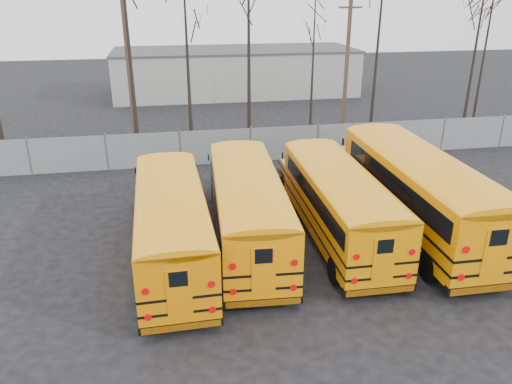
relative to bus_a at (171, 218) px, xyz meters
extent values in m
plane|color=black|center=(4.74, -1.41, -1.71)|extent=(120.00, 120.00, 0.00)
cube|color=gray|center=(4.74, 10.59, -0.71)|extent=(40.00, 0.04, 2.00)
cube|color=#A2A29D|center=(6.74, 30.59, 0.29)|extent=(22.00, 8.00, 4.00)
cylinder|color=black|center=(-1.00, -3.33, -1.24)|extent=(0.28, 0.95, 0.94)
cylinder|color=black|center=(1.13, -3.29, -1.24)|extent=(0.28, 0.95, 0.94)
cylinder|color=black|center=(-1.16, 4.59, -1.24)|extent=(0.28, 0.95, 0.94)
cylinder|color=black|center=(0.98, 4.63, -1.24)|extent=(0.28, 0.95, 0.94)
cube|color=orange|center=(0.00, -0.25, -0.13)|extent=(2.53, 8.82, 2.22)
cube|color=orange|center=(-0.10, 4.94, -0.77)|extent=(2.15, 1.65, 0.94)
cube|color=black|center=(0.01, -0.44, 0.36)|extent=(2.55, 7.88, 0.66)
cube|color=black|center=(-0.01, 0.56, -0.82)|extent=(2.59, 10.44, 0.08)
cube|color=black|center=(-0.01, 0.56, -0.34)|extent=(2.59, 10.44, 0.08)
cube|color=black|center=(0.09, -4.54, -1.29)|extent=(2.42, 0.25, 0.26)
cube|color=black|center=(-0.11, 5.70, -1.29)|extent=(2.27, 0.23, 0.25)
cube|color=orange|center=(0.09, -4.64, -0.16)|extent=(0.71, 0.05, 1.46)
cylinder|color=#B20505|center=(-0.81, -4.67, -0.82)|extent=(0.21, 0.04, 0.21)
cylinder|color=#B20505|center=(0.99, -4.64, -0.82)|extent=(0.21, 0.04, 0.21)
cylinder|color=#B20505|center=(-0.81, -4.67, 0.03)|extent=(0.21, 0.04, 0.21)
cylinder|color=#B20505|center=(0.99, -4.64, 0.03)|extent=(0.21, 0.04, 0.21)
cylinder|color=black|center=(1.60, -2.49, -1.23)|extent=(0.33, 0.98, 0.97)
cylinder|color=black|center=(3.79, -2.63, -1.23)|extent=(0.33, 0.98, 0.97)
cylinder|color=black|center=(2.10, 5.63, -1.23)|extent=(0.33, 0.98, 0.97)
cylinder|color=black|center=(4.29, 5.50, -1.23)|extent=(0.33, 0.98, 0.97)
cube|color=orange|center=(2.89, 0.58, -0.09)|extent=(2.97, 9.15, 2.28)
cube|color=orange|center=(3.22, 5.90, -0.74)|extent=(2.28, 1.78, 0.97)
cube|color=black|center=(2.88, 0.39, 0.42)|extent=(2.95, 8.18, 0.68)
cube|color=black|center=(2.94, 1.40, -0.79)|extent=(3.11, 10.81, 0.09)
cube|color=black|center=(2.94, 1.40, -0.31)|extent=(3.11, 10.81, 0.09)
cube|color=black|center=(2.62, -3.82, -1.28)|extent=(2.49, 0.37, 0.27)
cube|color=black|center=(3.27, 6.68, -1.28)|extent=(2.33, 0.34, 0.25)
cube|color=orange|center=(2.61, -3.93, -0.11)|extent=(0.73, 0.08, 1.50)
cylinder|color=#B20505|center=(1.69, -3.88, -0.79)|extent=(0.22, 0.05, 0.21)
cylinder|color=#B20505|center=(3.53, -3.99, -0.79)|extent=(0.22, 0.05, 0.21)
cylinder|color=#B20505|center=(1.69, -3.88, 0.08)|extent=(0.22, 0.05, 0.21)
cylinder|color=#B20505|center=(3.53, -3.99, 0.08)|extent=(0.22, 0.05, 0.21)
cylinder|color=black|center=(5.35, -2.59, -1.24)|extent=(0.28, 0.96, 0.95)
cylinder|color=black|center=(7.50, -2.63, -1.24)|extent=(0.28, 0.96, 0.95)
cylinder|color=black|center=(5.50, 5.40, -1.24)|extent=(0.28, 0.96, 0.95)
cylinder|color=black|center=(7.65, 5.36, -1.24)|extent=(0.28, 0.96, 0.95)
cube|color=orange|center=(6.48, 0.48, -0.12)|extent=(2.54, 8.89, 2.24)
cube|color=orange|center=(6.58, 5.71, -0.76)|extent=(2.17, 1.66, 0.95)
cube|color=black|center=(6.48, 0.29, 0.38)|extent=(2.56, 7.94, 0.67)
cube|color=black|center=(6.50, 1.29, -0.81)|extent=(2.60, 10.53, 0.09)
cube|color=black|center=(6.50, 1.29, -0.33)|extent=(2.60, 10.53, 0.09)
cube|color=black|center=(6.41, -3.85, -1.29)|extent=(2.44, 0.25, 0.27)
cube|color=black|center=(6.60, 6.47, -1.29)|extent=(2.29, 0.23, 0.25)
cube|color=orange|center=(6.40, -3.95, -0.14)|extent=(0.71, 0.05, 1.48)
cylinder|color=#B20505|center=(5.50, -3.95, -0.81)|extent=(0.21, 0.04, 0.21)
cylinder|color=#B20505|center=(7.31, -3.98, -0.81)|extent=(0.21, 0.04, 0.21)
cylinder|color=#B20505|center=(5.50, -3.95, 0.05)|extent=(0.21, 0.04, 0.21)
cylinder|color=#B20505|center=(7.31, -3.98, 0.05)|extent=(0.21, 0.04, 0.21)
cylinder|color=black|center=(8.58, -3.00, -1.17)|extent=(0.32, 1.09, 1.09)
cylinder|color=black|center=(11.03, -3.03, -1.17)|extent=(0.32, 1.09, 1.09)
cylinder|color=black|center=(8.69, 6.11, -1.17)|extent=(0.32, 1.09, 1.09)
cylinder|color=black|center=(11.14, 6.08, -1.17)|extent=(0.32, 1.09, 1.09)
cube|color=orange|center=(9.85, 0.51, 0.10)|extent=(2.84, 10.13, 2.55)
cube|color=orange|center=(9.92, 6.48, -0.63)|extent=(2.47, 1.88, 1.09)
cube|color=black|center=(9.84, 0.29, 0.67)|extent=(2.87, 9.04, 0.76)
cube|color=black|center=(9.86, 1.43, -0.68)|extent=(2.90, 12.00, 0.10)
cube|color=black|center=(9.86, 1.43, -0.14)|extent=(2.90, 12.00, 0.10)
cube|color=black|center=(9.78, -4.43, -1.22)|extent=(2.78, 0.27, 0.30)
cube|color=black|center=(9.93, 7.35, -1.22)|extent=(2.61, 0.25, 0.28)
cube|color=orange|center=(9.78, -4.55, 0.08)|extent=(0.81, 0.05, 1.68)
cylinder|color=#B20505|center=(8.75, -4.55, -0.68)|extent=(0.24, 0.05, 0.24)
cylinder|color=#B20505|center=(8.75, -4.55, 0.29)|extent=(0.24, 0.05, 0.24)
cylinder|color=#483529|center=(-1.97, 15.67, 3.32)|extent=(0.31, 0.31, 10.07)
cylinder|color=brown|center=(12.18, 15.89, 2.67)|extent=(0.27, 0.27, 8.76)
cube|color=brown|center=(12.18, 15.89, 6.47)|extent=(1.56, 0.13, 0.12)
cone|color=black|center=(-1.70, 13.07, 4.61)|extent=(0.26, 0.26, 12.64)
cone|color=black|center=(1.61, 15.15, 3.52)|extent=(0.26, 0.26, 10.46)
cone|color=black|center=(5.59, 16.09, 4.78)|extent=(0.26, 0.26, 12.99)
cone|color=black|center=(9.93, 16.23, 2.92)|extent=(0.26, 0.26, 9.27)
cone|color=black|center=(13.77, 14.74, 4.48)|extent=(0.26, 0.26, 12.39)
cone|color=black|center=(19.28, 12.54, 3.77)|extent=(0.26, 0.26, 10.96)
cone|color=black|center=(21.98, 15.52, 4.40)|extent=(0.26, 0.26, 12.24)
camera|label=1|loc=(0.07, -16.48, 7.67)|focal=35.00mm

